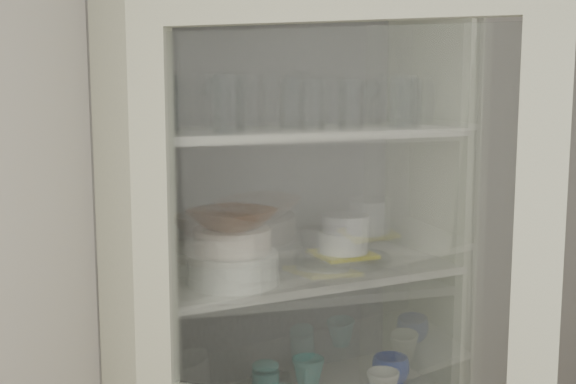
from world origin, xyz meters
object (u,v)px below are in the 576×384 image
cream_bowl (232,240)px  glass_platter (343,258)px  pantry_cabinet (279,367)px  teal_jar (266,382)px  terracotta_bowl (232,219)px  plate_stack_front (233,268)px  white_ramekin (343,242)px  mug_teal (308,372)px  goblet_1 (214,101)px  goblet_3 (370,100)px  grey_bowl_stack (346,238)px  goblet_0 (162,97)px  mug_blue (391,371)px  goblet_2 (298,96)px  plate_stack_back (198,258)px  yellow_trivet (343,254)px

cream_bowl → glass_platter: bearing=11.3°
pantry_cabinet → teal_jar: bearing=-161.0°
pantry_cabinet → terracotta_bowl: size_ratio=9.97×
pantry_cabinet → plate_stack_front: size_ratio=8.65×
white_ramekin → mug_teal: 0.43m
goblet_1 → goblet_3: goblet_1 is taller
cream_bowl → grey_bowl_stack: bearing=10.8°
goblet_0 → mug_blue: goblet_0 is taller
goblet_2 → grey_bowl_stack: 0.44m
plate_stack_front → terracotta_bowl: terracotta_bowl is taller
goblet_3 → plate_stack_back: bearing=-177.2°
white_ramekin → mug_blue: size_ratio=1.27×
goblet_3 → mug_teal: bearing=-166.4°
plate_stack_front → grey_bowl_stack: grey_bowl_stack is taller
goblet_2 → white_ramekin: 0.45m
plate_stack_front → mug_blue: (0.54, 0.03, -0.40)m
yellow_trivet → mug_teal: (-0.09, 0.06, -0.38)m
goblet_0 → mug_blue: size_ratio=1.54×
plate_stack_front → goblet_0: bearing=121.1°
goblet_2 → white_ramekin: goblet_2 is taller
terracotta_bowl → plate_stack_back: bearing=101.4°
cream_bowl → goblet_2: bearing=30.5°
glass_platter → goblet_0: bearing=166.8°
grey_bowl_stack → goblet_0: bearing=166.7°
yellow_trivet → mug_blue: bearing=-16.3°
goblet_1 → mug_blue: goblet_1 is taller
goblet_2 → mug_teal: bearing=-60.6°
glass_platter → yellow_trivet: bearing=0.0°
glass_platter → white_ramekin: white_ramekin is taller
goblet_3 → grey_bowl_stack: (-0.16, -0.12, -0.40)m
grey_bowl_stack → teal_jar: size_ratio=1.43×
plate_stack_back → white_ramekin: (0.42, -0.09, 0.02)m
yellow_trivet → white_ramekin: (0.00, 0.00, 0.04)m
glass_platter → teal_jar: size_ratio=2.96×
grey_bowl_stack → teal_jar: grey_bowl_stack is taller
yellow_trivet → goblet_2: bearing=139.3°
goblet_2 → grey_bowl_stack: bearing=-39.9°
terracotta_bowl → glass_platter: terracotta_bowl is taller
teal_jar → goblet_0: bearing=165.8°
plate_stack_front → plate_stack_back: size_ratio=1.23×
goblet_3 → cream_bowl: goblet_3 is taller
goblet_2 → glass_platter: (0.10, -0.09, -0.48)m
white_ramekin → mug_teal: bearing=146.3°
plate_stack_back → mug_teal: size_ratio=1.98×
cream_bowl → teal_jar: size_ratio=2.10×
yellow_trivet → teal_jar: size_ratio=1.67×
pantry_cabinet → goblet_1: (-0.18, 0.05, 0.80)m
goblet_3 → yellow_trivet: (-0.17, -0.12, -0.45)m
cream_bowl → white_ramekin: cream_bowl is taller
mug_blue → mug_teal: size_ratio=1.15×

